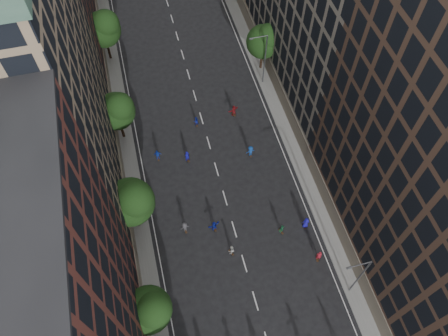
% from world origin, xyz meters
% --- Properties ---
extents(ground, '(240.00, 240.00, 0.00)m').
position_xyz_m(ground, '(0.00, 40.00, 0.00)').
color(ground, black).
rests_on(ground, ground).
extents(sidewalk_left, '(4.00, 105.00, 0.15)m').
position_xyz_m(sidewalk_left, '(-12.00, 47.50, 0.07)').
color(sidewalk_left, slate).
rests_on(sidewalk_left, ground).
extents(sidewalk_right, '(4.00, 105.00, 0.15)m').
position_xyz_m(sidewalk_right, '(12.00, 47.50, 0.07)').
color(sidewalk_right, slate).
rests_on(sidewalk_right, ground).
extents(bldg_left_b, '(14.00, 26.00, 34.00)m').
position_xyz_m(bldg_left_b, '(-19.00, 35.00, 17.00)').
color(bldg_left_b, '#846F56').
rests_on(bldg_left_b, ground).
extents(tree_left_1, '(4.80, 4.80, 8.21)m').
position_xyz_m(tree_left_1, '(-11.02, 13.86, 5.55)').
color(tree_left_1, black).
rests_on(tree_left_1, ground).
extents(tree_left_2, '(5.60, 5.60, 9.45)m').
position_xyz_m(tree_left_2, '(-10.99, 25.83, 6.36)').
color(tree_left_2, black).
rests_on(tree_left_2, ground).
extents(tree_left_3, '(5.00, 5.00, 8.58)m').
position_xyz_m(tree_left_3, '(-11.02, 39.85, 5.82)').
color(tree_left_3, black).
rests_on(tree_left_3, ground).
extents(tree_left_4, '(5.40, 5.40, 9.08)m').
position_xyz_m(tree_left_4, '(-11.00, 55.84, 6.10)').
color(tree_left_4, black).
rests_on(tree_left_4, ground).
extents(tree_right_a, '(5.00, 5.00, 8.39)m').
position_xyz_m(tree_right_a, '(11.38, 47.85, 5.63)').
color(tree_right_a, black).
rests_on(tree_right_a, ground).
extents(streetlamp_near, '(2.64, 0.22, 9.06)m').
position_xyz_m(streetlamp_near, '(10.37, 12.00, 5.17)').
color(streetlamp_near, '#595B60').
rests_on(streetlamp_near, ground).
extents(streetlamp_far, '(2.64, 0.22, 9.06)m').
position_xyz_m(streetlamp_far, '(10.37, 45.00, 5.17)').
color(streetlamp_far, '#595B60').
rests_on(streetlamp_far, ground).
extents(skater_7, '(0.79, 0.64, 1.87)m').
position_xyz_m(skater_7, '(8.50, 16.40, 0.94)').
color(skater_7, maroon).
rests_on(skater_7, ground).
extents(skater_8, '(1.01, 0.92, 1.70)m').
position_xyz_m(skater_8, '(-1.16, 19.66, 0.85)').
color(skater_8, '#B4B3AF').
rests_on(skater_8, ground).
extents(skater_9, '(1.21, 0.79, 1.76)m').
position_xyz_m(skater_9, '(-5.82, 23.84, 0.88)').
color(skater_9, '#414146').
rests_on(skater_9, ground).
extents(skater_10, '(1.03, 0.72, 1.62)m').
position_xyz_m(skater_10, '(5.44, 20.75, 0.81)').
color(skater_10, '#1E643C').
rests_on(skater_10, ground).
extents(skater_11, '(1.62, 0.92, 1.66)m').
position_xyz_m(skater_11, '(-2.35, 23.16, 0.83)').
color(skater_11, '#121F98').
rests_on(skater_11, ground).
extents(skater_12, '(1.02, 0.79, 1.86)m').
position_xyz_m(skater_12, '(8.50, 20.74, 0.93)').
color(skater_12, '#1914A3').
rests_on(skater_12, ground).
extents(skater_13, '(0.81, 0.67, 1.88)m').
position_xyz_m(skater_13, '(-3.43, 33.89, 0.94)').
color(skater_13, '#13129A').
rests_on(skater_13, ground).
extents(skater_14, '(0.81, 0.67, 1.51)m').
position_xyz_m(skater_14, '(-0.98, 39.56, 0.75)').
color(skater_14, navy).
rests_on(skater_14, ground).
extents(skater_15, '(1.24, 0.80, 1.80)m').
position_xyz_m(skater_15, '(4.98, 32.58, 0.90)').
color(skater_15, '#123F98').
rests_on(skater_15, ground).
extents(skater_16, '(1.07, 0.52, 1.77)m').
position_xyz_m(skater_16, '(-7.19, 35.11, 0.89)').
color(skater_16, '#1535B0').
rests_on(skater_16, ground).
extents(skater_17, '(1.71, 1.08, 1.76)m').
position_xyz_m(skater_17, '(4.67, 39.97, 0.88)').
color(skater_17, maroon).
rests_on(skater_17, ground).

